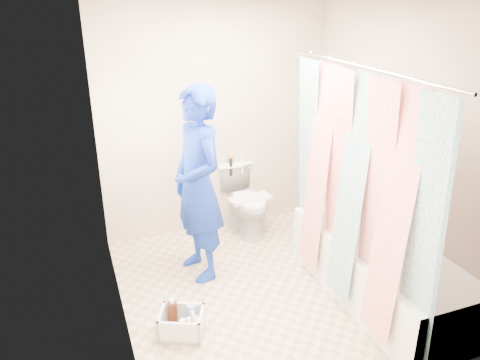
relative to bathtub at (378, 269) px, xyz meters
name	(u,v)px	position (x,y,z in m)	size (l,w,h in m)	color
floor	(265,289)	(-0.85, 0.43, -0.27)	(2.60, 2.60, 0.00)	tan
wall_back	(216,120)	(-0.85, 1.73, 0.93)	(2.40, 0.02, 2.40)	#C4B397
wall_front	(365,237)	(-0.85, -0.88, 0.93)	(2.40, 0.02, 2.40)	#C4B397
wall_left	(111,181)	(-2.05, 0.43, 0.93)	(0.02, 2.60, 2.40)	#C4B397
wall_right	(394,144)	(0.35, 0.43, 0.93)	(0.02, 2.60, 2.40)	#C4B397
bathtub	(378,269)	(0.00, 0.00, 0.00)	(0.70, 1.75, 0.50)	white
curtain_rod	(365,68)	(-0.33, 0.00, 1.68)	(0.02, 0.02, 1.90)	silver
shower_curtain	(353,193)	(-0.33, 0.00, 0.75)	(0.06, 1.75, 1.80)	white
toilet	(245,200)	(-0.61, 1.51, 0.09)	(0.40, 0.70, 0.72)	white
tank_lid	(250,199)	(-0.60, 1.39, 0.15)	(0.44, 0.19, 0.03)	silver
tank_internals	(234,164)	(-0.67, 1.69, 0.44)	(0.18, 0.06, 0.23)	black
plumber	(198,185)	(-1.29, 0.89, 0.60)	(0.64, 0.42, 1.74)	#0F3D9A
cleaning_caddy	(183,324)	(-1.66, 0.12, -0.18)	(0.40, 0.37, 0.25)	white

